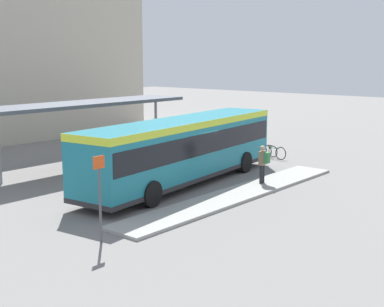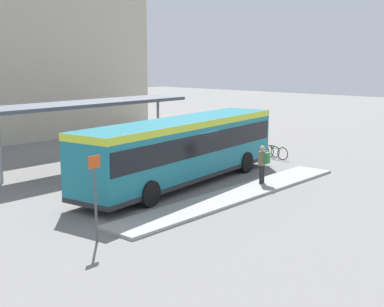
% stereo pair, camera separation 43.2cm
% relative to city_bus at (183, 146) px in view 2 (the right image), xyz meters
% --- Properties ---
extents(ground_plane, '(120.00, 120.00, 0.00)m').
position_rel_city_bus_xyz_m(ground_plane, '(-0.01, -0.00, -1.77)').
color(ground_plane, slate).
extents(curb_island, '(13.63, 1.80, 0.12)m').
position_rel_city_bus_xyz_m(curb_island, '(-0.09, -3.13, -1.71)').
color(curb_island, '#9E9E99').
rests_on(curb_island, ground_plane).
extents(city_bus, '(12.67, 3.81, 3.01)m').
position_rel_city_bus_xyz_m(city_bus, '(0.00, 0.00, 0.00)').
color(city_bus, '#197284').
rests_on(city_bus, ground_plane).
extents(pedestrian_waiting, '(0.46, 0.50, 1.74)m').
position_rel_city_bus_xyz_m(pedestrian_waiting, '(2.09, -2.99, -0.65)').
color(pedestrian_waiting, '#232328').
rests_on(pedestrian_waiting, curb_island).
extents(bicycle_green, '(0.48, 1.76, 0.76)m').
position_rel_city_bus_xyz_m(bicycle_green, '(8.16, 0.17, -1.39)').
color(bicycle_green, black).
rests_on(bicycle_green, ground_plane).
extents(bicycle_white, '(0.48, 1.59, 0.69)m').
position_rel_city_bus_xyz_m(bicycle_white, '(8.61, 0.88, -1.42)').
color(bicycle_white, black).
rests_on(bicycle_white, ground_plane).
extents(bicycle_blue, '(0.48, 1.68, 0.73)m').
position_rel_city_bus_xyz_m(bicycle_blue, '(8.31, 1.60, -1.40)').
color(bicycle_blue, black).
rests_on(bicycle_blue, ground_plane).
extents(station_shelter, '(12.22, 2.72, 3.48)m').
position_rel_city_bus_xyz_m(station_shelter, '(-0.24, 6.50, 1.57)').
color(station_shelter, '#4C515B').
rests_on(station_shelter, ground_plane).
extents(potted_planter_near_shelter, '(0.87, 0.87, 1.40)m').
position_rel_city_bus_xyz_m(potted_planter_near_shelter, '(0.27, 3.86, -1.03)').
color(potted_planter_near_shelter, slate).
rests_on(potted_planter_near_shelter, ground_plane).
extents(potted_planter_far_side, '(0.71, 0.71, 1.14)m').
position_rel_city_bus_xyz_m(potted_planter_far_side, '(1.59, 3.75, -1.17)').
color(potted_planter_far_side, slate).
rests_on(potted_planter_far_side, ground_plane).
extents(platform_sign, '(0.44, 0.08, 2.80)m').
position_rel_city_bus_xyz_m(platform_sign, '(-7.70, -3.24, -0.21)').
color(platform_sign, '#4C4C51').
rests_on(platform_sign, ground_plane).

